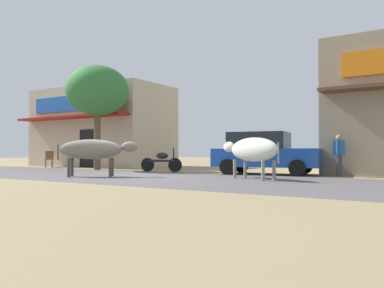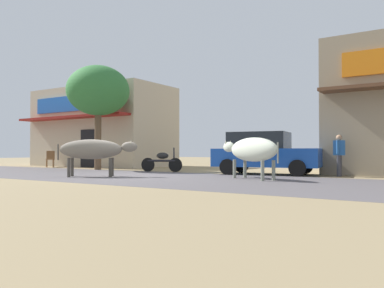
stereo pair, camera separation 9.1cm
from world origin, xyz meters
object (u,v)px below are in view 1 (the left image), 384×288
at_px(parked_motorcycle, 162,161).
at_px(cow_far_dark, 252,150).
at_px(parked_hatchback_car, 264,153).
at_px(pedestrian_by_shop, 339,152).
at_px(cafe_chair_near_tree, 49,158).
at_px(cow_near_brown, 93,150).
at_px(roadside_tree, 97,91).

relative_size(parked_motorcycle, cow_far_dark, 0.71).
xyz_separation_m(parked_hatchback_car, pedestrian_by_shop, (2.72, 0.31, 0.02)).
bearing_deg(cow_far_dark, cafe_chair_near_tree, 169.50).
height_order(cow_near_brown, pedestrian_by_shop, pedestrian_by_shop).
bearing_deg(parked_motorcycle, cow_far_dark, -21.46).
bearing_deg(roadside_tree, pedestrian_by_shop, 5.81).
xyz_separation_m(parked_hatchback_car, parked_motorcycle, (-4.47, -0.69, -0.37)).
distance_m(roadside_tree, parked_hatchback_car, 8.84).
distance_m(roadside_tree, pedestrian_by_shop, 11.44).
distance_m(parked_motorcycle, pedestrian_by_shop, 7.26).
distance_m(parked_motorcycle, cafe_chair_near_tree, 8.15).
height_order(parked_hatchback_car, cow_far_dark, parked_hatchback_car).
distance_m(roadside_tree, cow_far_dark, 9.59).
xyz_separation_m(cow_near_brown, pedestrian_by_shop, (7.28, 4.92, -0.09)).
distance_m(cow_far_dark, cafe_chair_near_tree, 13.50).
bearing_deg(cafe_chair_near_tree, roadside_tree, -7.44).
relative_size(parked_hatchback_car, cow_far_dark, 1.60).
xyz_separation_m(parked_motorcycle, cow_far_dark, (5.13, -2.02, 0.47)).
bearing_deg(cow_near_brown, parked_motorcycle, 88.61).
bearing_deg(cow_far_dark, cow_near_brown, -160.01).
relative_size(parked_motorcycle, cafe_chair_near_tree, 2.04).
bearing_deg(pedestrian_by_shop, roadside_tree, -174.19).
bearing_deg(cafe_chair_near_tree, pedestrian_by_shop, 2.07).
distance_m(cow_near_brown, pedestrian_by_shop, 8.78).
bearing_deg(parked_hatchback_car, cow_far_dark, -76.14).
xyz_separation_m(roadside_tree, cafe_chair_near_tree, (-4.33, 0.56, -3.32)).
bearing_deg(roadside_tree, parked_hatchback_car, 5.58).
bearing_deg(parked_hatchback_car, pedestrian_by_shop, 6.53).
height_order(parked_motorcycle, pedestrian_by_shop, pedestrian_by_shop).
relative_size(parked_hatchback_car, parked_motorcycle, 2.25).
bearing_deg(cow_near_brown, pedestrian_by_shop, 34.05).
relative_size(cow_near_brown, cow_far_dark, 0.94).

